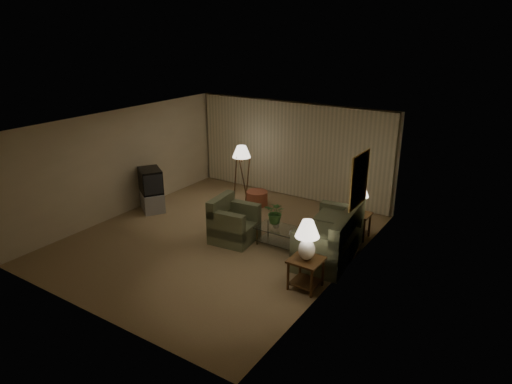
% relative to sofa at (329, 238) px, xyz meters
% --- Properties ---
extents(ground, '(7.00, 7.00, 0.00)m').
position_rel_sofa_xyz_m(ground, '(-2.50, -0.57, -0.43)').
color(ground, tan).
rests_on(ground, ground).
extents(room_shell, '(6.04, 7.02, 2.72)m').
position_rel_sofa_xyz_m(room_shell, '(-2.48, 0.94, 1.31)').
color(room_shell, beige).
rests_on(room_shell, ground).
extents(sofa, '(2.17, 1.42, 0.87)m').
position_rel_sofa_xyz_m(sofa, '(0.00, 0.00, 0.00)').
color(sofa, '#69714F').
rests_on(sofa, ground).
extents(armchair, '(1.14, 1.11, 0.80)m').
position_rel_sofa_xyz_m(armchair, '(-2.13, -0.43, -0.03)').
color(armchair, '#69714F').
rests_on(armchair, ground).
extents(side_table_near, '(0.58, 0.58, 0.60)m').
position_rel_sofa_xyz_m(side_table_near, '(0.15, -1.35, -0.02)').
color(side_table_near, '#36200E').
rests_on(side_table_near, ground).
extents(side_table_far, '(0.56, 0.47, 0.60)m').
position_rel_sofa_xyz_m(side_table_far, '(0.15, 1.25, -0.03)').
color(side_table_far, '#36200E').
rests_on(side_table_far, ground).
extents(table_lamp_near, '(0.45, 0.45, 0.77)m').
position_rel_sofa_xyz_m(table_lamp_near, '(0.15, -1.35, 0.62)').
color(table_lamp_near, white).
rests_on(table_lamp_near, side_table_near).
extents(table_lamp_far, '(0.40, 0.40, 0.69)m').
position_rel_sofa_xyz_m(table_lamp_far, '(0.15, 1.25, 0.57)').
color(table_lamp_far, white).
rests_on(table_lamp_far, side_table_far).
extents(coffee_table, '(1.12, 0.61, 0.41)m').
position_rel_sofa_xyz_m(coffee_table, '(-1.09, -0.10, -0.16)').
color(coffee_table, silver).
rests_on(coffee_table, ground).
extents(tv_cabinet, '(1.32, 1.29, 0.50)m').
position_rel_sofa_xyz_m(tv_cabinet, '(-5.05, -0.12, -0.18)').
color(tv_cabinet, '#9D9D9F').
rests_on(tv_cabinet, ground).
extents(crt_tv, '(1.21, 1.20, 0.63)m').
position_rel_sofa_xyz_m(crt_tv, '(-5.05, -0.12, 0.38)').
color(crt_tv, black).
rests_on(crt_tv, tv_cabinet).
extents(floor_lamp, '(0.50, 0.50, 1.55)m').
position_rel_sofa_xyz_m(floor_lamp, '(-3.47, 1.80, 0.38)').
color(floor_lamp, '#36200E').
rests_on(floor_lamp, ground).
extents(ottoman, '(0.69, 0.69, 0.38)m').
position_rel_sofa_xyz_m(ottoman, '(-2.89, 1.69, -0.24)').
color(ottoman, '#A95039').
rests_on(ottoman, ground).
extents(vase, '(0.19, 0.19, 0.17)m').
position_rel_sofa_xyz_m(vase, '(-1.24, -0.10, 0.06)').
color(vase, silver).
rests_on(vase, coffee_table).
extents(flowers, '(0.51, 0.46, 0.51)m').
position_rel_sofa_xyz_m(flowers, '(-1.24, -0.10, 0.41)').
color(flowers, '#427C37').
rests_on(flowers, vase).
extents(book, '(0.22, 0.24, 0.02)m').
position_rel_sofa_xyz_m(book, '(-0.84, -0.20, -0.01)').
color(book, olive).
rests_on(book, coffee_table).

